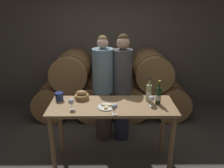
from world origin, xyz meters
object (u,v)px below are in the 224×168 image
object	(u,v)px
person_left	(103,90)
wine_glass_left	(115,107)
wine_bottle_red	(158,96)
cheese_plate	(106,107)
bread_basket	(82,96)
wine_glass_center	(152,99)
person_right	(122,88)
wine_glass_far_left	(71,102)
wine_bottle_white	(149,93)
blue_crock	(59,96)
tasting_table	(112,115)

from	to	relation	value
person_left	wine_glass_left	world-z (taller)	person_left
wine_bottle_red	wine_glass_left	bearing A→B (deg)	-153.84
cheese_plate	wine_bottle_red	bearing A→B (deg)	8.43
bread_basket	wine_glass_center	xyz separation A→B (m)	(0.94, -0.23, 0.06)
wine_bottle_red	bread_basket	bearing A→B (deg)	170.80
person_right	wine_glass_center	xyz separation A→B (m)	(0.34, -0.70, 0.12)
wine_glass_far_left	bread_basket	bearing A→B (deg)	73.77
wine_bottle_white	wine_glass_center	bearing A→B (deg)	-85.74
person_left	wine_glass_center	size ratio (longest dim) A/B	12.11
blue_crock	bread_basket	size ratio (longest dim) A/B	0.58
cheese_plate	wine_glass_left	size ratio (longest dim) A/B	1.54
person_left	bread_basket	size ratio (longest dim) A/B	8.95
wine_glass_far_left	wine_glass_center	bearing A→B (deg)	4.84
wine_bottle_red	blue_crock	distance (m)	1.36
person_left	wine_bottle_white	distance (m)	0.86
wine_glass_center	wine_bottle_red	bearing A→B (deg)	30.50
person_right	wine_bottle_white	size ratio (longest dim) A/B	5.39
cheese_plate	wine_glass_center	world-z (taller)	wine_glass_center
cheese_plate	wine_glass_far_left	xyz separation A→B (m)	(-0.44, -0.04, 0.09)
wine_glass_far_left	wine_glass_center	distance (m)	1.04
blue_crock	bread_basket	bearing A→B (deg)	7.23
tasting_table	wine_bottle_red	bearing A→B (deg)	2.11
wine_glass_far_left	wine_glass_left	world-z (taller)	same
tasting_table	wine_glass_left	bearing A→B (deg)	-84.15
wine_glass_far_left	blue_crock	bearing A→B (deg)	127.79
wine_bottle_red	bread_basket	world-z (taller)	wine_bottle_red
wine_bottle_white	wine_glass_center	world-z (taller)	wine_bottle_white
wine_bottle_white	person_left	bearing A→B (deg)	139.73
wine_glass_center	person_left	bearing A→B (deg)	132.87
tasting_table	bread_basket	size ratio (longest dim) A/B	8.41
bread_basket	wine_glass_left	size ratio (longest dim) A/B	1.35
person_right	blue_crock	bearing A→B (deg)	-150.38
cheese_plate	wine_glass_center	xyz separation A→B (m)	(0.59, 0.04, 0.09)
wine_glass_far_left	person_left	bearing A→B (deg)	64.32
person_left	person_right	bearing A→B (deg)	0.04
tasting_table	blue_crock	world-z (taller)	blue_crock
person_right	wine_glass_left	xyz separation A→B (m)	(-0.15, -0.93, 0.12)
wine_bottle_white	bread_basket	distance (m)	0.93
person_left	wine_glass_left	xyz separation A→B (m)	(0.16, -0.93, 0.15)
wine_glass_left	tasting_table	bearing A→B (deg)	95.85
cheese_plate	wine_glass_center	distance (m)	0.60
person_left	bread_basket	bearing A→B (deg)	-121.25
wine_bottle_red	cheese_plate	xyz separation A→B (m)	(-0.69, -0.10, -0.11)
bread_basket	wine_glass_center	size ratio (longest dim) A/B	1.35
tasting_table	wine_glass_center	xyz separation A→B (m)	(0.52, -0.04, 0.25)
person_left	wine_bottle_white	size ratio (longest dim) A/B	5.33
cheese_plate	wine_glass_far_left	distance (m)	0.46
wine_bottle_white	blue_crock	xyz separation A→B (m)	(-1.24, 0.03, -0.06)
bread_basket	wine_glass_far_left	size ratio (longest dim) A/B	1.35
bread_basket	wine_glass_center	world-z (taller)	wine_glass_center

